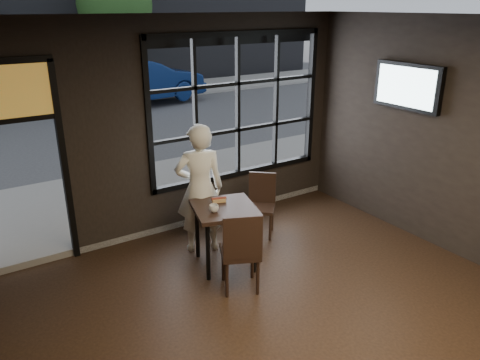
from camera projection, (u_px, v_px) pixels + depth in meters
ceiling at (356, 18)px, 3.46m from camera, size 6.00×7.00×0.02m
window_frame at (238, 107)px, 7.32m from camera, size 3.06×0.12×2.28m
stained_transom at (0, 92)px, 5.45m from camera, size 1.20×0.06×0.70m
cafe_table at (225, 236)px, 6.21m from camera, size 0.97×0.97×0.85m
chair_near at (240, 249)px, 5.65m from camera, size 0.61×0.61×1.06m
chair_window at (261, 206)px, 7.01m from camera, size 0.58×0.58×0.94m
man at (200, 189)px, 6.44m from camera, size 0.79×0.65×1.85m
hotdog at (219, 200)px, 6.19m from camera, size 0.21×0.14×0.06m
cup at (214, 208)px, 5.90m from camera, size 0.15×0.15×0.10m
tv at (407, 86)px, 6.65m from camera, size 0.13×1.12×0.65m
navy_car at (139, 81)px, 15.96m from camera, size 4.76×2.25×1.51m
tree_right at (115, 4)px, 17.18m from camera, size 2.74×2.74×4.68m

